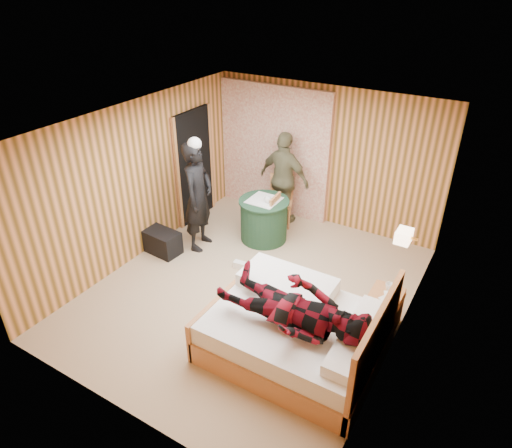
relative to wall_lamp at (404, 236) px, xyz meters
The scene contains 23 objects.
floor 2.36m from the wall_lamp, 166.83° to the right, with size 4.20×5.00×0.01m, color tan.
ceiling 2.31m from the wall_lamp, 166.83° to the right, with size 4.20×5.00×0.01m, color silver.
wall_back 2.81m from the wall_lamp, 133.17° to the left, with size 4.20×0.02×2.50m, color #EE975B.
wall_left 4.05m from the wall_lamp, behind, with size 0.02×5.00×2.50m, color #EE975B.
wall_right 0.49m from the wall_lamp, 68.55° to the right, with size 0.02×5.00×2.50m, color #EE975B.
curtain 3.53m from the wall_lamp, 145.89° to the left, with size 2.20×0.08×2.40m, color white.
doorway 4.10m from the wall_lamp, 166.59° to the left, with size 0.06×0.90×2.05m, color black.
wall_lamp is the anchor object (origin of this frame).
bed 1.75m from the wall_lamp, 123.49° to the right, with size 2.05×1.61×1.11m.
nightstand 1.05m from the wall_lamp, 99.52° to the right, with size 0.42×0.56×0.54m.
round_table 2.81m from the wall_lamp, 160.20° to the left, with size 0.86×0.86×0.76m.
chair_far 3.08m from the wall_lamp, 148.14° to the left, with size 0.55×0.55×0.93m.
chair_near 2.70m from the wall_lamp, 159.01° to the left, with size 0.43×0.43×0.87m.
duffel_bag 3.95m from the wall_lamp, behind, with size 0.68×0.36×0.39m, color black.
sneaker_left 2.66m from the wall_lamp, behind, with size 0.25×0.10×0.11m, color white.
sneaker_right 2.39m from the wall_lamp, behind, with size 0.28×0.11×0.12m, color white.
woman_standing 3.34m from the wall_lamp, behind, with size 0.67×0.44×1.85m, color black.
man_at_table 3.01m from the wall_lamp, 147.08° to the left, with size 1.01×0.42×1.72m, color #636142.
man_on_bed 1.66m from the wall_lamp, 118.26° to the right, with size 1.77×0.67×0.86m, color maroon.
book_lower 0.81m from the wall_lamp, 97.99° to the right, with size 0.17×0.22×0.02m, color white.
book_upper 0.79m from the wall_lamp, 97.99° to the right, with size 0.16×0.22×0.02m, color white.
cup_nightstand 0.72m from the wall_lamp, 108.69° to the right, with size 0.10×0.10×0.09m, color white.
cup_table 2.59m from the wall_lamp, 160.50° to the left, with size 0.12×0.12×0.10m, color white.
Camera 1 is at (2.81, -4.58, 4.21)m, focal length 32.00 mm.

